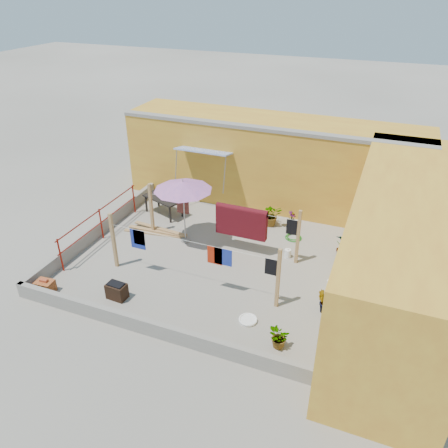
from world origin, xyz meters
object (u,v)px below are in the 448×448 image
(water_jug_a, at_px, (330,284))
(plant_back_a, at_px, (271,215))
(water_jug_b, at_px, (288,253))
(patio_umbrella, at_px, (183,186))
(outdoor_table, at_px, (163,199))
(green_hose, at_px, (293,237))
(brick_stack, at_px, (45,286))
(brazier, at_px, (117,291))
(white_basin, at_px, (248,320))

(water_jug_a, distance_m, plant_back_a, 3.86)
(water_jug_a, relative_size, water_jug_b, 0.96)
(patio_umbrella, xyz_separation_m, plant_back_a, (2.33, 2.08, -1.59))
(outdoor_table, height_order, green_hose, outdoor_table)
(green_hose, bearing_deg, water_jug_a, -54.89)
(water_jug_b, distance_m, green_hose, 1.20)
(patio_umbrella, bearing_deg, green_hose, 24.43)
(brick_stack, distance_m, green_hose, 7.85)
(patio_umbrella, height_order, outdoor_table, patio_umbrella)
(water_jug_a, bearing_deg, brazier, -154.28)
(water_jug_a, bearing_deg, patio_umbrella, 170.87)
(water_jug_b, bearing_deg, outdoor_table, 167.38)
(green_hose, bearing_deg, white_basin, -91.24)
(patio_umbrella, distance_m, white_basin, 4.75)
(white_basin, distance_m, green_hose, 4.42)
(green_hose, xyz_separation_m, plant_back_a, (-0.97, 0.58, 0.36))
(white_basin, height_order, water_jug_a, water_jug_a)
(outdoor_table, bearing_deg, water_jug_a, -18.79)
(brick_stack, relative_size, water_jug_b, 1.62)
(patio_umbrella, xyz_separation_m, white_basin, (3.20, -2.92, -1.95))
(plant_back_a, bearing_deg, outdoor_table, -170.25)
(white_basin, bearing_deg, outdoor_table, 137.71)
(outdoor_table, distance_m, plant_back_a, 3.96)
(outdoor_table, bearing_deg, brazier, -76.55)
(water_jug_a, xyz_separation_m, plant_back_a, (-2.57, 2.87, 0.27))
(outdoor_table, height_order, brazier, outdoor_table)
(patio_umbrella, relative_size, brazier, 4.19)
(water_jug_b, bearing_deg, plant_back_a, 120.93)
(outdoor_table, height_order, white_basin, outdoor_table)
(patio_umbrella, height_order, plant_back_a, patio_umbrella)
(outdoor_table, xyz_separation_m, brazier, (1.14, -4.77, -0.39))
(white_basin, bearing_deg, water_jug_a, 51.41)
(water_jug_b, relative_size, green_hose, 0.57)
(outdoor_table, xyz_separation_m, plant_back_a, (3.89, 0.67, -0.22))
(white_basin, height_order, green_hose, white_basin)
(white_basin, relative_size, water_jug_b, 1.51)
(outdoor_table, xyz_separation_m, white_basin, (4.76, -4.33, -0.58))
(brick_stack, distance_m, white_basin, 5.70)
(brazier, distance_m, water_jug_a, 5.91)
(patio_umbrella, relative_size, water_jug_b, 7.25)
(outdoor_table, relative_size, white_basin, 3.39)
(water_jug_b, xyz_separation_m, plant_back_a, (-1.07, 1.78, 0.26))
(white_basin, bearing_deg, brick_stack, -170.38)
(water_jug_a, xyz_separation_m, water_jug_b, (-1.51, 1.09, 0.01))
(patio_umbrella, relative_size, brick_stack, 4.47)
(brazier, height_order, white_basin, brazier)
(white_basin, height_order, water_jug_b, water_jug_b)
(white_basin, relative_size, plant_back_a, 0.60)
(plant_back_a, bearing_deg, water_jug_a, -48.11)
(patio_umbrella, bearing_deg, brick_stack, -122.00)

